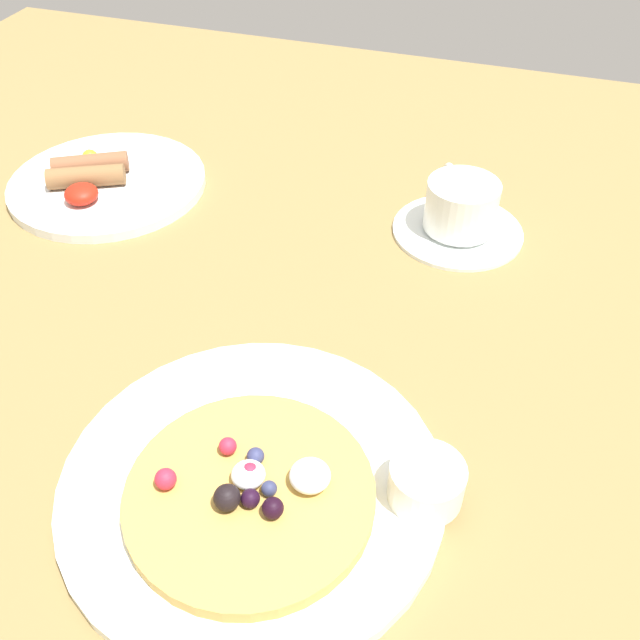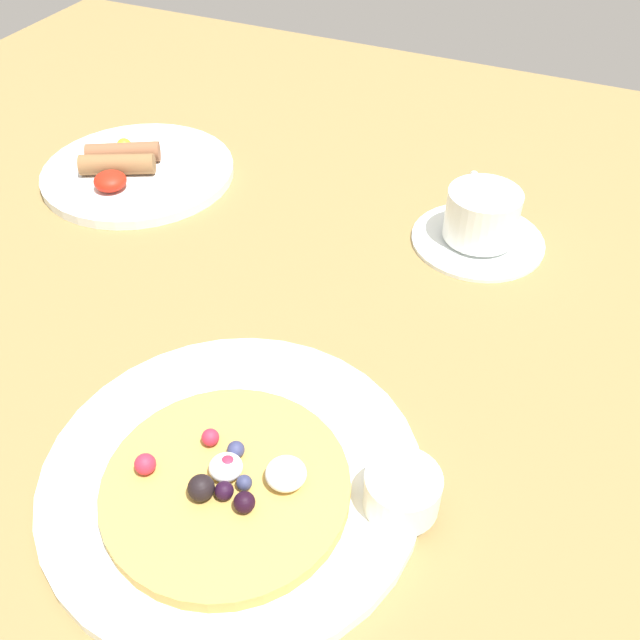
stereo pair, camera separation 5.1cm
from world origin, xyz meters
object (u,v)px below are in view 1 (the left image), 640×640
pancake_plate (253,482)px  coffee_cup (461,204)px  breakfast_plate (108,183)px  coffee_saucer (458,229)px  syrup_ramekin (426,482)px

pancake_plate → coffee_cup: 40.46cm
breakfast_plate → coffee_saucer: size_ratio=1.63×
breakfast_plate → coffee_saucer: 43.10cm
breakfast_plate → coffee_saucer: breakfast_plate is taller
coffee_saucer → syrup_ramekin: bearing=-84.1°
pancake_plate → breakfast_plate: (-33.76, 35.29, -0.04)cm
pancake_plate → coffee_cup: coffee_cup is taller
pancake_plate → coffee_saucer: pancake_plate is taller
syrup_ramekin → coffee_saucer: size_ratio=0.38×
syrup_ramekin → pancake_plate: bearing=-168.8°
pancake_plate → syrup_ramekin: bearing=11.2°
breakfast_plate → coffee_saucer: (42.93, 3.87, -0.15)cm
syrup_ramekin → breakfast_plate: bearing=145.0°
coffee_cup → pancake_plate: bearing=-103.0°
pancake_plate → syrup_ramekin: syrup_ramekin is taller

